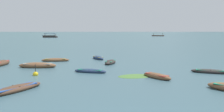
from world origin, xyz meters
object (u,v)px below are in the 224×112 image
at_px(rowboat_7, 55,60).
at_px(ferry_0, 158,36).
at_px(rowboat_1, 38,65).
at_px(ferry_1, 49,36).
at_px(rowboat_6, 157,76).
at_px(rowboat_10, 210,72).
at_px(rowboat_3, 110,62).
at_px(rowboat_9, 98,58).
at_px(mooring_buoy, 35,74).
at_px(rowboat_2, 90,71).
at_px(rowboat_4, 16,89).
at_px(rowboat_5, 0,63).
at_px(ferry_2, 50,37).

relative_size(rowboat_7, ferry_0, 0.39).
xyz_separation_m(rowboat_1, rowboat_7, (0.91, 5.40, -0.05)).
height_order(rowboat_7, ferry_1, ferry_1).
distance_m(rowboat_6, rowboat_10, 5.97).
xyz_separation_m(rowboat_3, rowboat_9, (-1.53, 4.83, -0.01)).
xyz_separation_m(rowboat_9, ferry_0, (43.07, 146.91, 0.27)).
bearing_deg(rowboat_3, ferry_1, 104.37).
xyz_separation_m(rowboat_7, mooring_buoy, (0.11, -10.15, -0.05)).
height_order(rowboat_3, rowboat_10, rowboat_3).
xyz_separation_m(rowboat_6, rowboat_10, (5.56, 2.17, -0.02)).
height_order(rowboat_9, rowboat_10, rowboat_9).
bearing_deg(rowboat_9, ferry_1, 104.26).
height_order(rowboat_2, mooring_buoy, mooring_buoy).
bearing_deg(rowboat_1, rowboat_2, -30.61).
relative_size(rowboat_6, mooring_buoy, 2.74).
relative_size(ferry_0, ferry_1, 1.00).
xyz_separation_m(rowboat_4, rowboat_10, (15.80, 6.14, -0.01)).
xyz_separation_m(rowboat_1, rowboat_10, (17.07, -4.27, -0.07)).
relative_size(rowboat_9, rowboat_10, 0.88).
bearing_deg(rowboat_10, rowboat_7, 149.09).
bearing_deg(rowboat_4, rowboat_2, 56.91).
xyz_separation_m(rowboat_1, rowboat_6, (11.51, -6.45, -0.05)).
relative_size(rowboat_2, rowboat_4, 0.80).
height_order(rowboat_3, rowboat_9, rowboat_3).
xyz_separation_m(rowboat_3, rowboat_5, (-12.64, -0.82, 0.04)).
height_order(rowboat_2, rowboat_6, rowboat_6).
relative_size(ferry_1, mooring_buoy, 8.38).
distance_m(rowboat_9, rowboat_10, 15.85).
distance_m(rowboat_1, rowboat_3, 8.39).
distance_m(rowboat_3, rowboat_9, 5.06).
bearing_deg(ferry_2, rowboat_4, -79.44).
bearing_deg(ferry_0, rowboat_6, -103.29).
relative_size(rowboat_5, rowboat_7, 1.08).
relative_size(ferry_2, mooring_buoy, 7.35).
distance_m(rowboat_2, ferry_2, 125.48).
height_order(rowboat_5, mooring_buoy, mooring_buoy).
bearing_deg(ferry_2, mooring_buoy, -79.07).
bearing_deg(rowboat_5, rowboat_9, 26.96).
bearing_deg(rowboat_2, rowboat_4, -123.09).
distance_m(rowboat_3, rowboat_7, 7.57).
bearing_deg(rowboat_6, ferry_1, 104.78).
bearing_deg(ferry_2, rowboat_6, -74.67).
relative_size(rowboat_5, rowboat_10, 1.10).
height_order(rowboat_4, rowboat_5, rowboat_5).
xyz_separation_m(rowboat_4, mooring_buoy, (-0.24, 5.65, -0.04)).
relative_size(rowboat_2, rowboat_5, 0.84).
bearing_deg(mooring_buoy, rowboat_4, -87.53).
relative_size(ferry_0, mooring_buoy, 8.39).
distance_m(rowboat_2, rowboat_4, 8.32).
distance_m(rowboat_1, rowboat_6, 13.19).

